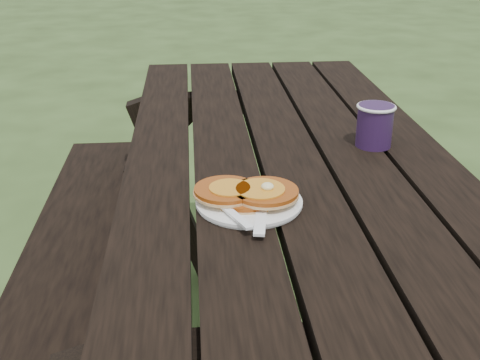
{
  "coord_description": "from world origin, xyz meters",
  "views": [
    {
      "loc": [
        -0.22,
        -1.31,
        1.27
      ],
      "look_at": [
        -0.14,
        -0.27,
        0.8
      ],
      "focal_mm": 45.0,
      "sensor_mm": 36.0,
      "label": 1
    }
  ],
  "objects": [
    {
      "name": "fork",
      "position": [
        -0.15,
        -0.35,
        0.77
      ],
      "size": [
        0.09,
        0.16,
        0.01
      ],
      "primitive_type": null,
      "rotation": [
        0.0,
        0.0,
        0.42
      ],
      "color": "white",
      "rests_on": "plate"
    },
    {
      "name": "pancake_stack",
      "position": [
        -0.12,
        -0.28,
        0.77
      ],
      "size": [
        0.2,
        0.14,
        0.04
      ],
      "rotation": [
        0.0,
        0.0,
        0.1
      ],
      "color": "#9E4611",
      "rests_on": "plate"
    },
    {
      "name": "picnic_table",
      "position": [
        0.0,
        0.0,
        0.37
      ],
      "size": [
        1.36,
        1.8,
        0.75
      ],
      "color": "black",
      "rests_on": "ground"
    },
    {
      "name": "knife",
      "position": [
        -0.1,
        -0.33,
        0.76
      ],
      "size": [
        0.05,
        0.18,
        0.0
      ],
      "primitive_type": "cube",
      "rotation": [
        0.0,
        0.0,
        -0.16
      ],
      "color": "white",
      "rests_on": "plate"
    },
    {
      "name": "coffee_cup",
      "position": [
        0.21,
        0.02,
        0.81
      ],
      "size": [
        0.09,
        0.09,
        0.1
      ],
      "rotation": [
        0.0,
        0.0,
        -0.23
      ],
      "color": "#291439",
      "rests_on": "picnic_table"
    },
    {
      "name": "plate",
      "position": [
        -0.12,
        -0.28,
        0.76
      ],
      "size": [
        0.24,
        0.24,
        0.01
      ],
      "primitive_type": "cylinder",
      "rotation": [
        0.0,
        0.0,
        -0.26
      ],
      "color": "white",
      "rests_on": "picnic_table"
    }
  ]
}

